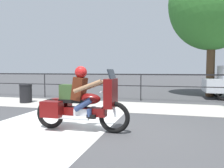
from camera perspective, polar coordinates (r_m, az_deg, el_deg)
name	(u,v)px	position (r m, az deg, el deg)	size (l,w,h in m)	color
ground_plane	(113,130)	(5.39, 0.32, -11.98)	(120.00, 120.00, 0.00)	#424244
sidewalk_band	(135,107)	(8.64, 5.98, -5.95)	(44.00, 2.40, 0.01)	#B7B2A8
crosswalk_band	(45,127)	(5.88, -17.11, -10.77)	(3.18, 6.00, 0.01)	silver
fence_railing	(141,80)	(10.34, 7.56, 1.15)	(36.00, 0.05, 1.27)	black
motorcycle	(81,102)	(5.27, -8.21, -4.70)	(2.38, 0.76, 1.55)	black
trash_bin	(26,93)	(10.36, -21.60, -2.29)	(0.55, 0.55, 0.82)	black
tree_behind_sign	(212,3)	(13.48, 24.74, 18.69)	(4.57, 4.57, 7.54)	brown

